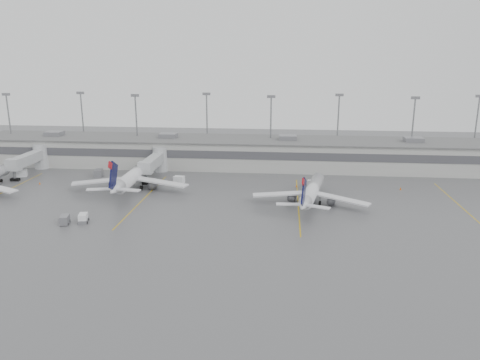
{
  "coord_description": "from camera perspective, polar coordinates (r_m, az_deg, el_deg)",
  "views": [
    {
      "loc": [
        14.31,
        -75.21,
        31.82
      ],
      "look_at": [
        4.56,
        24.0,
        5.0
      ],
      "focal_mm": 35.0,
      "sensor_mm": 36.0,
      "label": 1
    }
  ],
  "objects": [
    {
      "name": "terminal",
      "position": [
        136.78,
        -0.51,
        3.39
      ],
      "size": [
        152.0,
        17.0,
        9.45
      ],
      "color": "#A5A5A0",
      "rests_on": "ground"
    },
    {
      "name": "cone_b",
      "position": [
        118.72,
        -14.39,
        -0.79
      ],
      "size": [
        0.45,
        0.45,
        0.72
      ],
      "primitive_type": "cone",
      "color": "#EA6004",
      "rests_on": "ground"
    },
    {
      "name": "gse_loader",
      "position": [
        131.19,
        -16.86,
        0.8
      ],
      "size": [
        2.52,
        3.46,
        1.97
      ],
      "primitive_type": "cube",
      "rotation": [
        0.0,
        0.0,
        0.19
      ],
      "color": "slate",
      "rests_on": "ground"
    },
    {
      "name": "jet_bridge_right",
      "position": [
        128.91,
        -10.2,
        2.29
      ],
      "size": [
        4.0,
        17.2,
        7.0
      ],
      "color": "#A1A4A6",
      "rests_on": "ground"
    },
    {
      "name": "cone_d",
      "position": [
        119.98,
        18.99,
        -0.99
      ],
      "size": [
        0.44,
        0.44,
        0.7
      ],
      "primitive_type": "cone",
      "color": "#EA6004",
      "rests_on": "ground"
    },
    {
      "name": "jet_bridge_left",
      "position": [
        142.41,
        -23.9,
        2.43
      ],
      "size": [
        4.0,
        17.2,
        7.0
      ],
      "color": "#A1A4A6",
      "rests_on": "ground"
    },
    {
      "name": "stand_markings",
      "position": [
        105.17,
        -2.48,
        -2.57
      ],
      "size": [
        105.25,
        40.0,
        0.01
      ],
      "color": "#CCA10C",
      "rests_on": "ground"
    },
    {
      "name": "jet_mid_left",
      "position": [
        116.35,
        -12.97,
        0.43
      ],
      "size": [
        28.48,
        31.91,
        10.33
      ],
      "rotation": [
        0.0,
        0.0,
        0.02
      ],
      "color": "silver",
      "rests_on": "ground"
    },
    {
      "name": "gse_uld_a",
      "position": [
        138.85,
        -25.07,
        0.76
      ],
      "size": [
        3.08,
        2.57,
        1.86
      ],
      "primitive_type": "cube",
      "rotation": [
        0.0,
        0.0,
        0.36
      ],
      "color": "white",
      "rests_on": "ground"
    },
    {
      "name": "baggage_tug",
      "position": [
        96.67,
        -18.56,
        -4.54
      ],
      "size": [
        2.37,
        3.12,
        1.8
      ],
      "rotation": [
        0.0,
        0.0,
        0.24
      ],
      "color": "white",
      "rests_on": "ground"
    },
    {
      "name": "cone_a",
      "position": [
        128.85,
        -23.23,
        -0.34
      ],
      "size": [
        0.39,
        0.39,
        0.63
      ],
      "primitive_type": "cone",
      "color": "#EA6004",
      "rests_on": "ground"
    },
    {
      "name": "ground",
      "position": [
        82.91,
        -4.81,
        -7.57
      ],
      "size": [
        260.0,
        260.0,
        0.0
      ],
      "primitive_type": "plane",
      "color": "#4F4F51",
      "rests_on": "ground"
    },
    {
      "name": "gse_uld_c",
      "position": [
        117.79,
        8.75,
        -0.4
      ],
      "size": [
        2.37,
        1.75,
        1.55
      ],
      "primitive_type": "cube",
      "rotation": [
        0.0,
        0.0,
        -0.14
      ],
      "color": "white",
      "rests_on": "ground"
    },
    {
      "name": "light_masts",
      "position": [
        141.09,
        -0.27,
        6.99
      ],
      "size": [
        142.4,
        8.0,
        20.6
      ],
      "color": "gray",
      "rests_on": "ground"
    },
    {
      "name": "gse_uld_b",
      "position": [
        120.37,
        -7.44,
        0.05
      ],
      "size": [
        2.84,
        2.15,
        1.82
      ],
      "primitive_type": "cube",
      "rotation": [
        0.0,
        0.0,
        -0.18
      ],
      "color": "white",
      "rests_on": "ground"
    },
    {
      "name": "jet_mid_right",
      "position": [
        103.45,
        8.71,
        -1.36
      ],
      "size": [
        25.17,
        28.47,
        9.29
      ],
      "rotation": [
        0.0,
        0.0,
        -0.19
      ],
      "color": "silver",
      "rests_on": "ground"
    },
    {
      "name": "cone_c",
      "position": [
        116.82,
        6.89,
        -0.7
      ],
      "size": [
        0.39,
        0.39,
        0.62
      ],
      "primitive_type": "cone",
      "color": "#EA6004",
      "rests_on": "ground"
    },
    {
      "name": "baggage_cart",
      "position": [
        96.93,
        -20.59,
        -4.55
      ],
      "size": [
        2.13,
        2.98,
        1.73
      ],
      "rotation": [
        0.0,
        0.0,
        0.24
      ],
      "color": "slate",
      "rests_on": "ground"
    }
  ]
}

